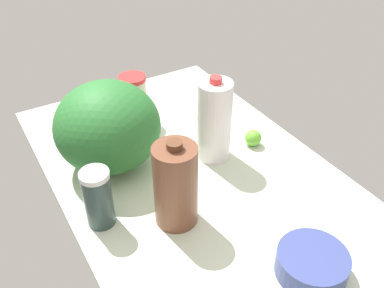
{
  "coord_description": "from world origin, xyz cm",
  "views": [
    {
      "loc": [
        83.97,
        -49.99,
        84.6
      ],
      "look_at": [
        0.0,
        0.0,
        13.0
      ],
      "focal_mm": 40.0,
      "sensor_mm": 36.0,
      "label": 1
    }
  ],
  "objects_px": {
    "shaker_bottle": "(98,198)",
    "lime_beside_bowl": "(253,138)",
    "tumbler_cup": "(134,99)",
    "mixing_bowl": "(312,264)",
    "milk_jug": "(214,121)",
    "watermelon": "(108,127)",
    "lime_near_front": "(206,117)",
    "chocolate_milk_jug": "(176,185)"
  },
  "relations": [
    {
      "from": "mixing_bowl",
      "to": "milk_jug",
      "type": "bearing_deg",
      "value": 174.23
    },
    {
      "from": "lime_beside_bowl",
      "to": "shaker_bottle",
      "type": "bearing_deg",
      "value": -82.56
    },
    {
      "from": "milk_jug",
      "to": "lime_beside_bowl",
      "type": "relative_size",
      "value": 5.11
    },
    {
      "from": "shaker_bottle",
      "to": "watermelon",
      "type": "xyz_separation_m",
      "value": [
        -0.21,
        0.12,
        0.05
      ]
    },
    {
      "from": "shaker_bottle",
      "to": "chocolate_milk_jug",
      "type": "bearing_deg",
      "value": 62.57
    },
    {
      "from": "milk_jug",
      "to": "watermelon",
      "type": "height_order",
      "value": "milk_jug"
    },
    {
      "from": "chocolate_milk_jug",
      "to": "shaker_bottle",
      "type": "height_order",
      "value": "chocolate_milk_jug"
    },
    {
      "from": "milk_jug",
      "to": "chocolate_milk_jug",
      "type": "relative_size",
      "value": 1.1
    },
    {
      "from": "milk_jug",
      "to": "lime_near_front",
      "type": "relative_size",
      "value": 4.26
    },
    {
      "from": "milk_jug",
      "to": "tumbler_cup",
      "type": "relative_size",
      "value": 1.62
    },
    {
      "from": "tumbler_cup",
      "to": "watermelon",
      "type": "xyz_separation_m",
      "value": [
        0.19,
        -0.16,
        0.05
      ]
    },
    {
      "from": "milk_jug",
      "to": "lime_beside_bowl",
      "type": "bearing_deg",
      "value": 82.53
    },
    {
      "from": "shaker_bottle",
      "to": "watermelon",
      "type": "bearing_deg",
      "value": 151.49
    },
    {
      "from": "milk_jug",
      "to": "lime_near_front",
      "type": "xyz_separation_m",
      "value": [
        -0.16,
        0.07,
        -0.1
      ]
    },
    {
      "from": "tumbler_cup",
      "to": "watermelon",
      "type": "bearing_deg",
      "value": -41.19
    },
    {
      "from": "milk_jug",
      "to": "chocolate_milk_jug",
      "type": "distance_m",
      "value": 0.29
    },
    {
      "from": "lime_near_front",
      "to": "shaker_bottle",
      "type": "bearing_deg",
      "value": -62.54
    },
    {
      "from": "lime_beside_bowl",
      "to": "lime_near_front",
      "type": "xyz_separation_m",
      "value": [
        -0.17,
        -0.07,
        0.01
      ]
    },
    {
      "from": "lime_near_front",
      "to": "tumbler_cup",
      "type": "bearing_deg",
      "value": -128.78
    },
    {
      "from": "milk_jug",
      "to": "tumbler_cup",
      "type": "height_order",
      "value": "milk_jug"
    },
    {
      "from": "tumbler_cup",
      "to": "mixing_bowl",
      "type": "height_order",
      "value": "tumbler_cup"
    },
    {
      "from": "chocolate_milk_jug",
      "to": "lime_beside_bowl",
      "type": "height_order",
      "value": "chocolate_milk_jug"
    },
    {
      "from": "mixing_bowl",
      "to": "lime_beside_bowl",
      "type": "xyz_separation_m",
      "value": [
        -0.46,
        0.19,
        -0.0
      ]
    },
    {
      "from": "tumbler_cup",
      "to": "lime_beside_bowl",
      "type": "xyz_separation_m",
      "value": [
        0.33,
        0.26,
        -0.06
      ]
    },
    {
      "from": "chocolate_milk_jug",
      "to": "lime_near_front",
      "type": "relative_size",
      "value": 3.86
    },
    {
      "from": "milk_jug",
      "to": "mixing_bowl",
      "type": "distance_m",
      "value": 0.49
    },
    {
      "from": "lime_beside_bowl",
      "to": "lime_near_front",
      "type": "distance_m",
      "value": 0.19
    },
    {
      "from": "chocolate_milk_jug",
      "to": "mixing_bowl",
      "type": "relative_size",
      "value": 1.51
    },
    {
      "from": "chocolate_milk_jug",
      "to": "shaker_bottle",
      "type": "bearing_deg",
      "value": -117.43
    },
    {
      "from": "tumbler_cup",
      "to": "shaker_bottle",
      "type": "bearing_deg",
      "value": -34.87
    },
    {
      "from": "chocolate_milk_jug",
      "to": "watermelon",
      "type": "distance_m",
      "value": 0.31
    },
    {
      "from": "shaker_bottle",
      "to": "lime_beside_bowl",
      "type": "height_order",
      "value": "shaker_bottle"
    },
    {
      "from": "tumbler_cup",
      "to": "lime_beside_bowl",
      "type": "relative_size",
      "value": 3.16
    },
    {
      "from": "tumbler_cup",
      "to": "lime_beside_bowl",
      "type": "bearing_deg",
      "value": 38.43
    },
    {
      "from": "shaker_bottle",
      "to": "lime_beside_bowl",
      "type": "xyz_separation_m",
      "value": [
        -0.07,
        0.54,
        -0.06
      ]
    },
    {
      "from": "milk_jug",
      "to": "shaker_bottle",
      "type": "distance_m",
      "value": 0.41
    },
    {
      "from": "milk_jug",
      "to": "shaker_bottle",
      "type": "relative_size",
      "value": 1.65
    },
    {
      "from": "mixing_bowl",
      "to": "shaker_bottle",
      "type": "xyz_separation_m",
      "value": [
        -0.39,
        -0.35,
        0.05
      ]
    },
    {
      "from": "tumbler_cup",
      "to": "shaker_bottle",
      "type": "xyz_separation_m",
      "value": [
        0.4,
        -0.28,
        -0.0
      ]
    },
    {
      "from": "tumbler_cup",
      "to": "mixing_bowl",
      "type": "bearing_deg",
      "value": 5.25
    },
    {
      "from": "watermelon",
      "to": "milk_jug",
      "type": "bearing_deg",
      "value": 66.11
    },
    {
      "from": "lime_beside_bowl",
      "to": "milk_jug",
      "type": "bearing_deg",
      "value": -97.47
    }
  ]
}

